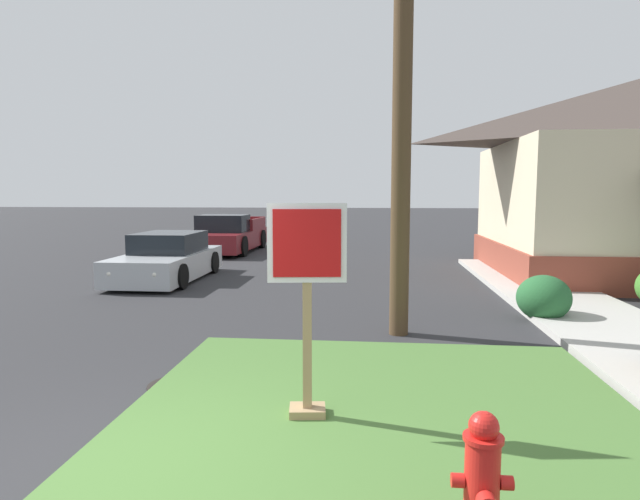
% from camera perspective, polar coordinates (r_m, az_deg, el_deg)
% --- Properties ---
extents(ground_plane, '(160.00, 160.00, 0.00)m').
position_cam_1_polar(ground_plane, '(4.94, -22.91, -22.07)').
color(ground_plane, '#2B2B2D').
extents(grass_corner_patch, '(5.25, 5.05, 0.08)m').
position_cam_1_polar(grass_corner_patch, '(5.73, 6.69, -17.11)').
color(grass_corner_patch, '#477033').
rests_on(grass_corner_patch, ground).
extents(sidewalk_strip, '(2.20, 16.77, 0.12)m').
position_cam_1_polar(sidewalk_strip, '(10.49, 27.83, -6.91)').
color(sidewalk_strip, '#B2AFA8').
rests_on(sidewalk_strip, ground).
extents(fire_hydrant, '(0.38, 0.34, 0.87)m').
position_cam_1_polar(fire_hydrant, '(3.78, 16.99, -22.74)').
color(fire_hydrant, black).
rests_on(fire_hydrant, grass_corner_patch).
extents(stop_sign, '(0.76, 0.32, 2.12)m').
position_cam_1_polar(stop_sign, '(5.25, -1.39, -6.74)').
color(stop_sign, '#A3845B').
rests_on(stop_sign, grass_corner_patch).
extents(manhole_cover, '(0.70, 0.70, 0.02)m').
position_cam_1_polar(manhole_cover, '(6.78, -15.08, -13.82)').
color(manhole_cover, black).
rests_on(manhole_cover, ground).
extents(parked_sedan_silver, '(1.92, 4.27, 1.25)m').
position_cam_1_polar(parked_sedan_silver, '(14.70, -16.05, -0.98)').
color(parked_sedan_silver, '#ADB2B7').
rests_on(parked_sedan_silver, ground).
extents(pickup_truck_maroon, '(2.22, 5.23, 1.48)m').
position_cam_1_polar(pickup_truck_maroon, '(21.11, -9.84, 1.46)').
color(pickup_truck_maroon, maroon).
rests_on(pickup_truck_maroon, ground).
extents(utility_pole, '(1.34, 0.31, 8.86)m').
position_cam_1_polar(utility_pole, '(8.90, 8.90, 20.86)').
color(utility_pole, '#4C3823').
rests_on(utility_pole, ground).
extents(shrub_by_curb, '(0.95, 0.95, 0.83)m').
position_cam_1_polar(shrub_by_curb, '(10.44, 22.88, -4.76)').
color(shrub_by_curb, '#265D30').
rests_on(shrub_by_curb, ground).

